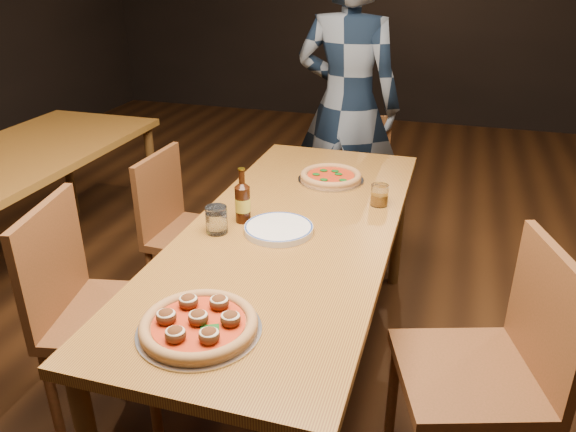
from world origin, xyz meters
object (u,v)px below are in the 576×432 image
(chair_main_nw, at_px, (114,315))
(plate_stack, at_px, (279,229))
(table_left, at_px, (0,174))
(amber_glass, at_px, (379,195))
(beer_bottle, at_px, (243,203))
(chair_end, at_px, (363,188))
(chair_main_sw, at_px, (197,234))
(pizza_margherita, at_px, (331,176))
(pizza_meatball, at_px, (199,324))
(chair_main_e, at_px, (470,373))
(table_main, at_px, (292,243))
(water_glass, at_px, (216,220))
(diner, at_px, (347,106))

(chair_main_nw, xyz_separation_m, plate_stack, (0.55, 0.35, 0.28))
(table_left, height_order, amber_glass, amber_glass)
(plate_stack, relative_size, amber_glass, 2.89)
(beer_bottle, bearing_deg, chair_main_nw, -133.19)
(plate_stack, bearing_deg, chair_end, 84.97)
(chair_main_nw, relative_size, plate_stack, 3.62)
(chair_main_nw, relative_size, chair_main_sw, 1.09)
(pizza_margherita, bearing_deg, pizza_meatball, -94.33)
(chair_main_e, distance_m, amber_glass, 0.85)
(table_left, xyz_separation_m, beer_bottle, (1.50, -0.31, 0.15))
(pizza_meatball, distance_m, pizza_margherita, 1.28)
(table_main, relative_size, pizza_meatball, 5.53)
(table_main, relative_size, water_glass, 18.80)
(pizza_margherita, height_order, amber_glass, amber_glass)
(plate_stack, bearing_deg, table_left, 167.83)
(chair_end, distance_m, beer_bottle, 1.36)
(chair_end, distance_m, pizza_margherita, 0.80)
(beer_bottle, height_order, diner, diner)
(chair_main_e, distance_m, water_glass, 1.06)
(amber_glass, bearing_deg, table_left, -179.54)
(chair_end, distance_m, plate_stack, 1.37)
(water_glass, bearing_deg, beer_bottle, 62.36)
(plate_stack, bearing_deg, table_main, 59.32)
(chair_end, bearing_deg, amber_glass, -99.41)
(beer_bottle, xyz_separation_m, diner, (0.13, 1.44, 0.06))
(amber_glass, bearing_deg, beer_bottle, -147.23)
(table_main, height_order, water_glass, water_glass)
(plate_stack, xyz_separation_m, water_glass, (-0.23, -0.07, 0.04))
(table_left, bearing_deg, pizza_margherita, 7.90)
(table_left, distance_m, pizza_margherita, 1.75)
(chair_main_nw, bearing_deg, table_main, -66.29)
(table_left, relative_size, pizza_margherita, 6.36)
(beer_bottle, bearing_deg, plate_stack, -17.15)
(table_main, bearing_deg, chair_main_e, -26.79)
(table_left, distance_m, beer_bottle, 1.54)
(chair_main_nw, bearing_deg, chair_main_sw, -9.43)
(table_main, height_order, chair_main_nw, chair_main_nw)
(chair_main_e, bearing_deg, pizza_meatball, -82.73)
(chair_main_e, height_order, diner, diner)
(chair_main_e, height_order, amber_glass, chair_main_e)
(table_main, height_order, beer_bottle, beer_bottle)
(table_main, height_order, pizza_meatball, pizza_meatball)
(chair_main_sw, bearing_deg, water_glass, -143.84)
(table_left, distance_m, chair_end, 2.04)
(chair_main_e, height_order, pizza_meatball, chair_main_e)
(beer_bottle, relative_size, amber_glass, 2.39)
(chair_main_e, xyz_separation_m, diner, (-0.79, 1.79, 0.41))
(chair_end, bearing_deg, pizza_meatball, -116.53)
(plate_stack, relative_size, water_glass, 2.53)
(table_left, bearing_deg, pizza_meatball, -32.17)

